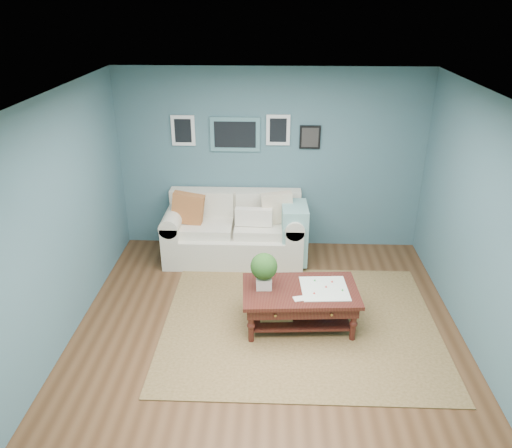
{
  "coord_description": "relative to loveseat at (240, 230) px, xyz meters",
  "views": [
    {
      "loc": [
        0.05,
        -4.57,
        3.59
      ],
      "look_at": [
        -0.16,
        1.0,
        1.01
      ],
      "focal_mm": 35.0,
      "sensor_mm": 36.0,
      "label": 1
    }
  ],
  "objects": [
    {
      "name": "area_rug",
      "position": [
        0.82,
        -1.68,
        -0.42
      ],
      "size": [
        3.23,
        2.58,
        0.01
      ],
      "primitive_type": "cube",
      "color": "brown",
      "rests_on": "ground"
    },
    {
      "name": "loveseat",
      "position": [
        0.0,
        0.0,
        0.0
      ],
      "size": [
        2.06,
        0.93,
        1.06
      ],
      "color": "beige",
      "rests_on": "ground"
    },
    {
      "name": "room_shell",
      "position": [
        0.42,
        -1.97,
        0.93
      ],
      "size": [
        5.0,
        5.02,
        2.7
      ],
      "color": "brown",
      "rests_on": "ground"
    },
    {
      "name": "coffee_table",
      "position": [
        0.74,
        -1.69,
        -0.02
      ],
      "size": [
        1.38,
        0.86,
        0.93
      ],
      "rotation": [
        0.0,
        0.0,
        0.06
      ],
      "color": "#380E0E",
      "rests_on": "ground"
    }
  ]
}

